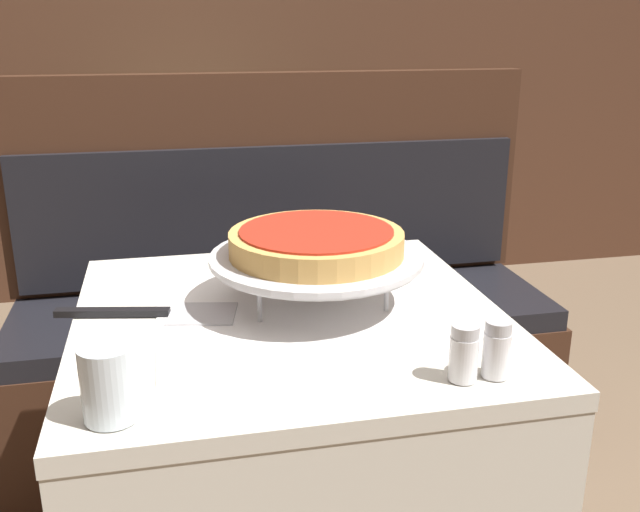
{
  "coord_description": "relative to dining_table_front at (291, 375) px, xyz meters",
  "views": [
    {
      "loc": [
        -0.19,
        -1.13,
        1.23
      ],
      "look_at": [
        0.05,
        0.0,
        0.85
      ],
      "focal_mm": 40.0,
      "sensor_mm": 36.0,
      "label": 1
    }
  ],
  "objects": [
    {
      "name": "salt_shaker",
      "position": [
        0.2,
        -0.29,
        0.16
      ],
      "size": [
        0.04,
        0.04,
        0.08
      ],
      "color": "silver",
      "rests_on": "dining_table_front"
    },
    {
      "name": "deep_dish_pizza",
      "position": [
        0.05,
        0.03,
        0.24
      ],
      "size": [
        0.31,
        0.31,
        0.05
      ],
      "color": "tan",
      "rests_on": "pizza_pan_stand"
    },
    {
      "name": "dining_table_front",
      "position": [
        0.0,
        0.0,
        0.0
      ],
      "size": [
        0.73,
        0.73,
        0.75
      ],
      "color": "beige",
      "rests_on": "ground_plane"
    },
    {
      "name": "pepper_shaker",
      "position": [
        0.24,
        -0.29,
        0.16
      ],
      "size": [
        0.04,
        0.04,
        0.08
      ],
      "color": "silver",
      "rests_on": "dining_table_front"
    },
    {
      "name": "booth_bench",
      "position": [
        0.11,
        0.79,
        -0.31
      ],
      "size": [
        1.55,
        0.49,
        1.09
      ],
      "color": "#3D2316",
      "rests_on": "ground_plane"
    },
    {
      "name": "pizza_pan_stand",
      "position": [
        0.05,
        0.03,
        0.2
      ],
      "size": [
        0.38,
        0.38,
        0.09
      ],
      "color": "#ADADB2",
      "rests_on": "dining_table_front"
    },
    {
      "name": "pizza_server",
      "position": [
        -0.23,
        0.03,
        0.13
      ],
      "size": [
        0.31,
        0.12,
        0.01
      ],
      "color": "#BCBCC1",
      "rests_on": "dining_table_front"
    },
    {
      "name": "water_glass_near",
      "position": [
        -0.28,
        -0.29,
        0.17
      ],
      "size": [
        0.07,
        0.07,
        0.1
      ],
      "color": "silver",
      "rests_on": "dining_table_front"
    },
    {
      "name": "dining_table_rear",
      "position": [
        -0.08,
        1.68,
        0.0
      ],
      "size": [
        0.68,
        0.68,
        0.75
      ],
      "color": "#1E6B33",
      "rests_on": "ground_plane"
    },
    {
      "name": "back_wall_panel",
      "position": [
        0.0,
        2.17,
        0.57
      ],
      "size": [
        6.0,
        0.04,
        2.4
      ],
      "primitive_type": "cube",
      "color": "#4C2D1E",
      "rests_on": "ground_plane"
    },
    {
      "name": "condiment_caddy",
      "position": [
        -0.03,
        1.59,
        0.17
      ],
      "size": [
        0.13,
        0.13,
        0.17
      ],
      "color": "black",
      "rests_on": "dining_table_rear"
    }
  ]
}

